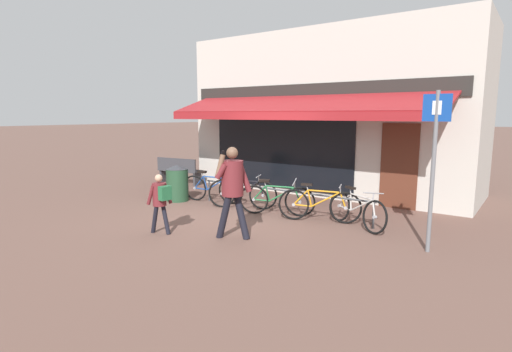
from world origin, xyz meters
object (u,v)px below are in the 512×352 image
(parking_sign, at_px, (434,156))
(park_bench, at_px, (179,170))
(pedestrian_adult, at_px, (232,183))
(pedestrian_child, at_px, (160,197))
(litter_bin, at_px, (177,183))
(bicycle_blue, at_px, (212,188))
(bicycle_orange, at_px, (319,205))
(bicycle_green, at_px, (276,199))
(bicycle_black, at_px, (242,193))
(bicycle_silver, at_px, (356,210))

(parking_sign, bearing_deg, park_bench, 165.06)
(pedestrian_adult, bearing_deg, parking_sign, -156.55)
(pedestrian_child, distance_m, litter_bin, 3.05)
(bicycle_blue, xyz_separation_m, pedestrian_child, (1.07, -2.67, 0.35))
(bicycle_blue, bearing_deg, bicycle_orange, -12.85)
(bicycle_blue, distance_m, parking_sign, 5.73)
(bicycle_green, bearing_deg, bicycle_black, 152.76)
(bicycle_orange, bearing_deg, park_bench, 145.91)
(bicycle_blue, distance_m, pedestrian_child, 2.90)
(bicycle_silver, xyz_separation_m, parking_sign, (1.58, -0.74, 1.28))
(bicycle_blue, xyz_separation_m, bicycle_black, (1.04, -0.06, 0.00))
(pedestrian_child, xyz_separation_m, litter_bin, (-1.99, 2.30, -0.24))
(bicycle_orange, height_order, pedestrian_adult, pedestrian_adult)
(bicycle_black, xyz_separation_m, bicycle_orange, (2.11, -0.01, -0.01))
(bicycle_silver, height_order, pedestrian_adult, pedestrian_adult)
(bicycle_silver, xyz_separation_m, litter_bin, (-4.88, -0.39, 0.13))
(bicycle_green, xyz_separation_m, bicycle_silver, (1.85, 0.18, -0.02))
(bicycle_black, distance_m, pedestrian_adult, 2.51)
(bicycle_silver, relative_size, pedestrian_child, 1.36)
(litter_bin, distance_m, park_bench, 2.70)
(parking_sign, bearing_deg, bicycle_green, 170.72)
(bicycle_silver, distance_m, pedestrian_adult, 2.71)
(bicycle_silver, bearing_deg, pedestrian_adult, -99.12)
(bicycle_black, distance_m, park_bench, 4.20)
(litter_bin, bearing_deg, park_bench, 135.71)
(bicycle_orange, bearing_deg, pedestrian_adult, -130.26)
(litter_bin, relative_size, park_bench, 0.60)
(bicycle_black, bearing_deg, park_bench, 134.75)
(bicycle_green, bearing_deg, bicycle_blue, 153.75)
(bicycle_black, height_order, bicycle_green, bicycle_green)
(bicycle_blue, bearing_deg, litter_bin, -169.51)
(pedestrian_child, relative_size, litter_bin, 1.21)
(bicycle_green, distance_m, park_bench, 5.24)
(bicycle_orange, distance_m, park_bench, 6.20)
(bicycle_orange, relative_size, pedestrian_child, 1.46)
(pedestrian_adult, bearing_deg, bicycle_orange, -110.68)
(pedestrian_child, bearing_deg, pedestrian_adult, -147.56)
(pedestrian_adult, xyz_separation_m, park_bench, (-5.23, 3.59, -0.59))
(bicycle_black, xyz_separation_m, bicycle_green, (1.07, -0.10, -0.00))
(bicycle_blue, relative_size, bicycle_orange, 1.03)
(bicycle_blue, xyz_separation_m, bicycle_orange, (3.15, -0.07, -0.00))
(bicycle_black, xyz_separation_m, pedestrian_adult, (1.34, -2.02, 0.67))
(bicycle_black, distance_m, litter_bin, 1.99)
(bicycle_silver, xyz_separation_m, park_bench, (-6.81, 1.50, 0.10))
(bicycle_orange, relative_size, pedestrian_adult, 0.99)
(pedestrian_child, bearing_deg, bicycle_orange, -120.47)
(bicycle_blue, bearing_deg, pedestrian_child, -79.81)
(litter_bin, bearing_deg, pedestrian_adult, -27.38)
(bicycle_green, bearing_deg, litter_bin, 162.15)
(bicycle_green, bearing_deg, pedestrian_child, -134.38)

